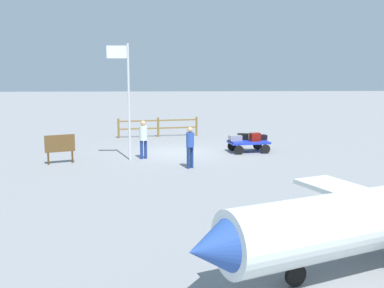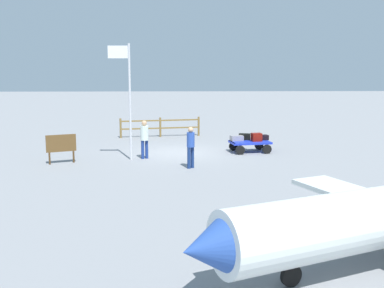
{
  "view_description": "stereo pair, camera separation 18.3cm",
  "coord_description": "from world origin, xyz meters",
  "px_view_note": "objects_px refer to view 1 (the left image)",
  "views": [
    {
      "loc": [
        0.25,
        22.76,
        4.14
      ],
      "look_at": [
        -0.45,
        6.0,
        1.4
      ],
      "focal_mm": 43.98,
      "sensor_mm": 36.0,
      "label": 1
    },
    {
      "loc": [
        0.07,
        22.77,
        4.14
      ],
      "look_at": [
        -0.45,
        6.0,
        1.4
      ],
      "focal_mm": 43.98,
      "sensor_mm": 36.0,
      "label": 2
    }
  ],
  "objects_px": {
    "suitcase_tan": "(235,138)",
    "luggage_cart": "(248,144)",
    "suitcase_olive": "(255,137)",
    "suitcase_navy": "(261,137)",
    "signboard": "(60,145)",
    "flagpole": "(126,92)",
    "worker_lead": "(190,144)",
    "suitcase_grey": "(243,137)",
    "worker_trailing": "(143,136)"
  },
  "relations": [
    {
      "from": "suitcase_tan",
      "to": "luggage_cart",
      "type": "bearing_deg",
      "value": 161.29
    },
    {
      "from": "suitcase_olive",
      "to": "suitcase_navy",
      "type": "relative_size",
      "value": 0.86
    },
    {
      "from": "luggage_cart",
      "to": "suitcase_navy",
      "type": "bearing_deg",
      "value": -150.49
    },
    {
      "from": "signboard",
      "to": "flagpole",
      "type": "bearing_deg",
      "value": -165.4
    },
    {
      "from": "flagpole",
      "to": "worker_lead",
      "type": "bearing_deg",
      "value": 145.79
    },
    {
      "from": "suitcase_olive",
      "to": "suitcase_grey",
      "type": "distance_m",
      "value": 0.71
    },
    {
      "from": "worker_trailing",
      "to": "suitcase_tan",
      "type": "bearing_deg",
      "value": -158.56
    },
    {
      "from": "worker_lead",
      "to": "suitcase_navy",
      "type": "bearing_deg",
      "value": -132.46
    },
    {
      "from": "worker_lead",
      "to": "flagpole",
      "type": "relative_size",
      "value": 0.33
    },
    {
      "from": "suitcase_tan",
      "to": "worker_lead",
      "type": "xyz_separation_m",
      "value": [
        2.4,
        3.88,
        0.33
      ]
    },
    {
      "from": "suitcase_olive",
      "to": "signboard",
      "type": "relative_size",
      "value": 0.42
    },
    {
      "from": "suitcase_grey",
      "to": "worker_trailing",
      "type": "xyz_separation_m",
      "value": [
        4.89,
        2.05,
        0.35
      ]
    },
    {
      "from": "luggage_cart",
      "to": "signboard",
      "type": "bearing_deg",
      "value": 16.42
    },
    {
      "from": "luggage_cart",
      "to": "signboard",
      "type": "height_order",
      "value": "signboard"
    },
    {
      "from": "suitcase_olive",
      "to": "flagpole",
      "type": "relative_size",
      "value": 0.1
    },
    {
      "from": "suitcase_tan",
      "to": "suitcase_grey",
      "type": "distance_m",
      "value": 0.53
    },
    {
      "from": "flagpole",
      "to": "signboard",
      "type": "bearing_deg",
      "value": 14.6
    },
    {
      "from": "suitcase_navy",
      "to": "flagpole",
      "type": "xyz_separation_m",
      "value": [
        6.48,
        2.2,
        2.41
      ]
    },
    {
      "from": "suitcase_tan",
      "to": "suitcase_navy",
      "type": "bearing_deg",
      "value": -171.61
    },
    {
      "from": "luggage_cart",
      "to": "suitcase_olive",
      "type": "xyz_separation_m",
      "value": [
        -0.35,
        -0.03,
        0.33
      ]
    },
    {
      "from": "luggage_cart",
      "to": "signboard",
      "type": "xyz_separation_m",
      "value": [
        8.61,
        2.54,
        0.42
      ]
    },
    {
      "from": "suitcase_grey",
      "to": "signboard",
      "type": "height_order",
      "value": "signboard"
    },
    {
      "from": "suitcase_olive",
      "to": "suitcase_navy",
      "type": "bearing_deg",
      "value": -134.85
    },
    {
      "from": "luggage_cart",
      "to": "flagpole",
      "type": "height_order",
      "value": "flagpole"
    },
    {
      "from": "suitcase_tan",
      "to": "flagpole",
      "type": "xyz_separation_m",
      "value": [
        5.16,
        2.01,
        2.4
      ]
    },
    {
      "from": "suitcase_grey",
      "to": "worker_lead",
      "type": "relative_size",
      "value": 0.36
    },
    {
      "from": "suitcase_grey",
      "to": "flagpole",
      "type": "bearing_deg",
      "value": 22.38
    },
    {
      "from": "suitcase_grey",
      "to": "signboard",
      "type": "distance_m",
      "value": 8.96
    },
    {
      "from": "suitcase_grey",
      "to": "worker_lead",
      "type": "bearing_deg",
      "value": 55.81
    },
    {
      "from": "worker_trailing",
      "to": "signboard",
      "type": "bearing_deg",
      "value": 15.71
    },
    {
      "from": "suitcase_tan",
      "to": "signboard",
      "type": "xyz_separation_m",
      "value": [
        7.99,
        2.74,
        0.16
      ]
    },
    {
      "from": "flagpole",
      "to": "luggage_cart",
      "type": "bearing_deg",
      "value": -162.69
    },
    {
      "from": "suitcase_navy",
      "to": "suitcase_grey",
      "type": "height_order",
      "value": "suitcase_grey"
    },
    {
      "from": "suitcase_navy",
      "to": "signboard",
      "type": "bearing_deg",
      "value": 17.51
    },
    {
      "from": "worker_trailing",
      "to": "flagpole",
      "type": "distance_m",
      "value": 2.16
    },
    {
      "from": "suitcase_navy",
      "to": "worker_trailing",
      "type": "distance_m",
      "value": 6.11
    },
    {
      "from": "suitcase_navy",
      "to": "flagpole",
      "type": "relative_size",
      "value": 0.12
    },
    {
      "from": "suitcase_grey",
      "to": "suitcase_navy",
      "type": "bearing_deg",
      "value": 173.51
    },
    {
      "from": "suitcase_tan",
      "to": "signboard",
      "type": "relative_size",
      "value": 0.54
    },
    {
      "from": "signboard",
      "to": "worker_lead",
      "type": "bearing_deg",
      "value": 168.54
    },
    {
      "from": "luggage_cart",
      "to": "signboard",
      "type": "relative_size",
      "value": 1.65
    },
    {
      "from": "luggage_cart",
      "to": "flagpole",
      "type": "distance_m",
      "value": 6.6
    },
    {
      "from": "suitcase_tan",
      "to": "suitcase_grey",
      "type": "xyz_separation_m",
      "value": [
        -0.44,
        -0.3,
        0.03
      ]
    },
    {
      "from": "worker_lead",
      "to": "worker_trailing",
      "type": "height_order",
      "value": "worker_trailing"
    },
    {
      "from": "flagpole",
      "to": "signboard",
      "type": "height_order",
      "value": "flagpole"
    },
    {
      "from": "suitcase_tan",
      "to": "worker_trailing",
      "type": "bearing_deg",
      "value": 21.44
    },
    {
      "from": "worker_trailing",
      "to": "flagpole",
      "type": "xyz_separation_m",
      "value": [
        0.7,
        0.26,
        2.03
      ]
    },
    {
      "from": "suitcase_navy",
      "to": "suitcase_grey",
      "type": "relative_size",
      "value": 1.0
    },
    {
      "from": "suitcase_navy",
      "to": "worker_trailing",
      "type": "relative_size",
      "value": 0.36
    },
    {
      "from": "flagpole",
      "to": "signboard",
      "type": "distance_m",
      "value": 3.69
    }
  ]
}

